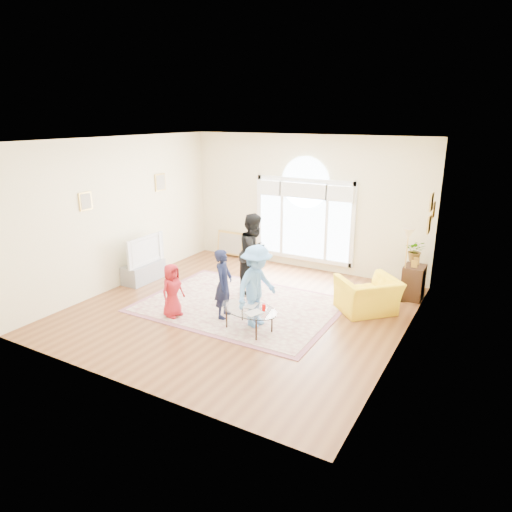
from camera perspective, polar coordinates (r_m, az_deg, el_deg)
The scene contains 17 objects.
ground at distance 8.92m, azimuth -1.97°, elevation -6.69°, with size 6.00×6.00×0.00m, color brown.
room_shell at distance 10.86m, azimuth 5.84°, elevation 6.27°, with size 6.00×6.00×6.00m.
area_rug at distance 9.09m, azimuth -2.02°, elevation -6.16°, with size 3.60×2.60×0.02m, color beige.
rug_border at distance 9.09m, azimuth -2.02°, elevation -6.18°, with size 3.80×2.80×0.01m, color #8D5261.
tv_console at distance 10.65m, azimuth -13.86°, elevation -1.94°, with size 0.45×1.00×0.42m, color gray.
television at distance 10.49m, azimuth -14.04°, elevation 0.78°, with size 0.17×1.11×0.64m.
coffee_table at distance 7.92m, azimuth -0.88°, elevation -6.71°, with size 1.24×0.93×0.54m.
armchair at distance 8.94m, azimuth 13.79°, elevation -4.80°, with size 1.04×0.91×0.68m, color yellow.
side_cabinet at distance 9.85m, azimuth 19.07°, elevation -3.12°, with size 0.40×0.50×0.70m, color black.
floor_lamp at distance 9.39m, azimuth 18.45°, elevation 1.94°, with size 0.28×0.28×1.51m.
plant_pedestal at distance 10.17m, azimuth 19.00°, elevation -2.47°, with size 0.20×0.20×0.70m, color white.
potted_plant at distance 10.01m, azimuth 19.32°, elevation 0.65°, with size 0.41×0.35×0.45m, color #33722D.
leaning_picture at distance 12.25m, azimuth -3.14°, elevation 0.03°, with size 0.80×0.05×0.62m, color tan.
child_red at distance 8.55m, azimuth -10.42°, elevation -4.25°, with size 0.50×0.32×1.01m, color #A81A24.
child_navy at distance 8.35m, azimuth -4.09°, elevation -3.48°, with size 0.47×0.31×1.29m, color black.
child_black at distance 9.50m, azimuth -0.21°, elevation 0.37°, with size 0.82×0.64×1.68m, color black.
child_blue at distance 7.96m, azimuth 0.07°, elevation -3.79°, with size 0.96×0.55×1.48m, color #5B99E5.
Camera 1 is at (4.28, -6.94, 3.61)m, focal length 32.00 mm.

